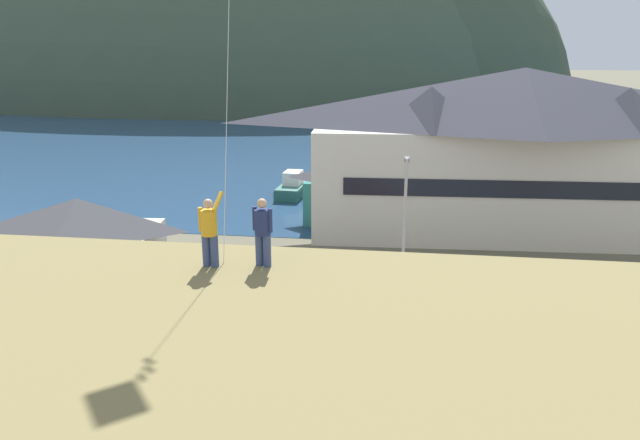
{
  "coord_description": "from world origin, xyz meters",
  "views": [
    {
      "loc": [
        3.0,
        -20.36,
        12.68
      ],
      "look_at": [
        -0.98,
        9.0,
        4.02
      ],
      "focal_mm": 34.03,
      "sensor_mm": 36.0,
      "label": 1
    }
  ],
  "objects_px": {
    "parked_car_front_row_red": "(427,363)",
    "parked_car_front_row_silver": "(364,305)",
    "parked_car_lone_by_shed": "(289,366)",
    "person_companion": "(263,230)",
    "harbor_lodge": "(519,148)",
    "storage_shed_waterside": "(349,190)",
    "person_kite_flyer": "(209,230)",
    "wharf_dock": "(335,187)",
    "storage_shed_near_lot": "(83,251)",
    "moored_boat_wharfside": "(294,187)",
    "parking_light_pole": "(405,213)",
    "parked_car_back_row_left": "(591,315)",
    "parked_car_mid_row_near": "(604,377)"
  },
  "relations": [
    {
      "from": "storage_shed_near_lot",
      "to": "parked_car_lone_by_shed",
      "type": "relative_size",
      "value": 1.86
    },
    {
      "from": "harbor_lodge",
      "to": "storage_shed_waterside",
      "type": "distance_m",
      "value": 12.1
    },
    {
      "from": "parked_car_mid_row_near",
      "to": "person_companion",
      "type": "bearing_deg",
      "value": -148.56
    },
    {
      "from": "storage_shed_waterside",
      "to": "moored_boat_wharfside",
      "type": "relative_size",
      "value": 1.04
    },
    {
      "from": "wharf_dock",
      "to": "parked_car_front_row_red",
      "type": "relative_size",
      "value": 2.43
    },
    {
      "from": "storage_shed_near_lot",
      "to": "parked_car_mid_row_near",
      "type": "bearing_deg",
      "value": -13.75
    },
    {
      "from": "parked_car_lone_by_shed",
      "to": "person_companion",
      "type": "bearing_deg",
      "value": -84.71
    },
    {
      "from": "parked_car_front_row_silver",
      "to": "person_companion",
      "type": "relative_size",
      "value": 2.42
    },
    {
      "from": "parked_car_front_row_silver",
      "to": "harbor_lodge",
      "type": "bearing_deg",
      "value": 59.98
    },
    {
      "from": "storage_shed_waterside",
      "to": "parked_car_front_row_silver",
      "type": "height_order",
      "value": "storage_shed_waterside"
    },
    {
      "from": "storage_shed_waterside",
      "to": "person_kite_flyer",
      "type": "height_order",
      "value": "person_kite_flyer"
    },
    {
      "from": "harbor_lodge",
      "to": "wharf_dock",
      "type": "height_order",
      "value": "harbor_lodge"
    },
    {
      "from": "person_companion",
      "to": "harbor_lodge",
      "type": "bearing_deg",
      "value": 68.17
    },
    {
      "from": "parked_car_lone_by_shed",
      "to": "parked_car_front_row_silver",
      "type": "height_order",
      "value": "same"
    },
    {
      "from": "storage_shed_waterside",
      "to": "parked_car_back_row_left",
      "type": "bearing_deg",
      "value": -53.7
    },
    {
      "from": "storage_shed_waterside",
      "to": "moored_boat_wharfside",
      "type": "bearing_deg",
      "value": 125.26
    },
    {
      "from": "wharf_dock",
      "to": "moored_boat_wharfside",
      "type": "xyz_separation_m",
      "value": [
        -3.34,
        -1.93,
        0.37
      ]
    },
    {
      "from": "parked_car_front_row_silver",
      "to": "person_companion",
      "type": "bearing_deg",
      "value": -99.03
    },
    {
      "from": "parked_car_front_row_red",
      "to": "moored_boat_wharfside",
      "type": "bearing_deg",
      "value": 109.21
    },
    {
      "from": "person_companion",
      "to": "storage_shed_waterside",
      "type": "bearing_deg",
      "value": 90.73
    },
    {
      "from": "storage_shed_waterside",
      "to": "parked_car_mid_row_near",
      "type": "xyz_separation_m",
      "value": [
        11.29,
        -22.18,
        -1.31
      ]
    },
    {
      "from": "parked_car_front_row_silver",
      "to": "person_companion",
      "type": "xyz_separation_m",
      "value": [
        -1.88,
        -11.8,
        7.18
      ]
    },
    {
      "from": "storage_shed_waterside",
      "to": "parked_car_mid_row_near",
      "type": "relative_size",
      "value": 1.55
    },
    {
      "from": "storage_shed_near_lot",
      "to": "parked_car_front_row_silver",
      "type": "height_order",
      "value": "storage_shed_near_lot"
    },
    {
      "from": "parked_car_front_row_silver",
      "to": "parked_car_lone_by_shed",
      "type": "bearing_deg",
      "value": -112.28
    },
    {
      "from": "parked_car_front_row_red",
      "to": "parked_car_front_row_silver",
      "type": "relative_size",
      "value": 1.01
    },
    {
      "from": "storage_shed_waterside",
      "to": "parked_car_back_row_left",
      "type": "height_order",
      "value": "storage_shed_waterside"
    },
    {
      "from": "parked_car_lone_by_shed",
      "to": "storage_shed_waterside",
      "type": "bearing_deg",
      "value": 89.56
    },
    {
      "from": "storage_shed_near_lot",
      "to": "parked_car_lone_by_shed",
      "type": "bearing_deg",
      "value": -29.19
    },
    {
      "from": "moored_boat_wharfside",
      "to": "parked_car_mid_row_near",
      "type": "height_order",
      "value": "moored_boat_wharfside"
    },
    {
      "from": "parked_car_front_row_red",
      "to": "storage_shed_waterside",
      "type": "bearing_deg",
      "value": 102.67
    },
    {
      "from": "parking_light_pole",
      "to": "storage_shed_near_lot",
      "type": "bearing_deg",
      "value": -163.44
    },
    {
      "from": "storage_shed_near_lot",
      "to": "parked_car_back_row_left",
      "type": "relative_size",
      "value": 1.87
    },
    {
      "from": "parking_light_pole",
      "to": "person_kite_flyer",
      "type": "relative_size",
      "value": 3.73
    },
    {
      "from": "moored_boat_wharfside",
      "to": "person_kite_flyer",
      "type": "xyz_separation_m",
      "value": [
        4.45,
        -36.67,
        7.54
      ]
    },
    {
      "from": "harbor_lodge",
      "to": "parked_car_front_row_silver",
      "type": "bearing_deg",
      "value": -120.02
    },
    {
      "from": "moored_boat_wharfside",
      "to": "parked_car_front_row_silver",
      "type": "xyz_separation_m",
      "value": [
        7.62,
        -24.66,
        0.34
      ]
    },
    {
      "from": "storage_shed_waterside",
      "to": "person_companion",
      "type": "height_order",
      "value": "person_companion"
    },
    {
      "from": "parked_car_lone_by_shed",
      "to": "person_kite_flyer",
      "type": "xyz_separation_m",
      "value": [
        -0.75,
        -6.1,
        7.19
      ]
    },
    {
      "from": "moored_boat_wharfside",
      "to": "parked_car_front_row_silver",
      "type": "distance_m",
      "value": 25.82
    },
    {
      "from": "harbor_lodge",
      "to": "person_kite_flyer",
      "type": "bearing_deg",
      "value": -113.93
    },
    {
      "from": "storage_shed_near_lot",
      "to": "parking_light_pole",
      "type": "xyz_separation_m",
      "value": [
        15.63,
        4.65,
        1.22
      ]
    },
    {
      "from": "moored_boat_wharfside",
      "to": "parked_car_front_row_silver",
      "type": "relative_size",
      "value": 1.53
    },
    {
      "from": "storage_shed_waterside",
      "to": "storage_shed_near_lot",
      "type": "bearing_deg",
      "value": -125.06
    },
    {
      "from": "wharf_dock",
      "to": "person_companion",
      "type": "bearing_deg",
      "value": -86.42
    },
    {
      "from": "storage_shed_near_lot",
      "to": "person_companion",
      "type": "xyz_separation_m",
      "value": [
        12.0,
        -12.29,
        5.36
      ]
    },
    {
      "from": "wharf_dock",
      "to": "person_companion",
      "type": "relative_size",
      "value": 5.96
    },
    {
      "from": "moored_boat_wharfside",
      "to": "parked_car_front_row_red",
      "type": "xyz_separation_m",
      "value": [
        10.34,
        -29.66,
        0.34
      ]
    },
    {
      "from": "wharf_dock",
      "to": "parked_car_front_row_silver",
      "type": "distance_m",
      "value": 26.95
    },
    {
      "from": "person_kite_flyer",
      "to": "person_companion",
      "type": "xyz_separation_m",
      "value": [
        1.3,
        0.21,
        -0.02
      ]
    }
  ]
}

